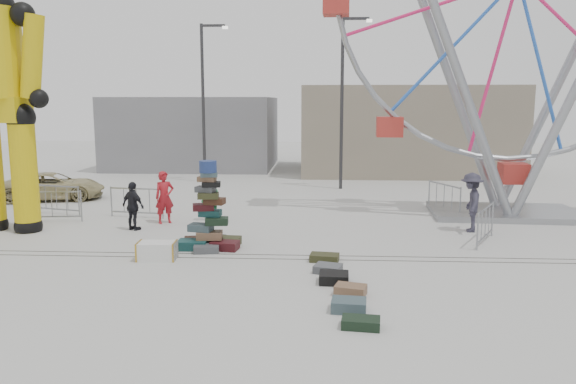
# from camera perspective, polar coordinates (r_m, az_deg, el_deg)

# --- Properties ---
(ground) EXTENTS (90.00, 90.00, 0.00)m
(ground) POSITION_cam_1_polar(r_m,az_deg,el_deg) (14.50, -4.73, -7.41)
(ground) COLOR #9E9E99
(ground) RESTS_ON ground
(track_line_near) EXTENTS (40.00, 0.04, 0.01)m
(track_line_near) POSITION_cam_1_polar(r_m,az_deg,el_deg) (15.07, -4.41, -6.75)
(track_line_near) COLOR #47443F
(track_line_near) RESTS_ON ground
(track_line_far) EXTENTS (40.00, 0.04, 0.01)m
(track_line_far) POSITION_cam_1_polar(r_m,az_deg,el_deg) (15.46, -4.22, -6.34)
(track_line_far) COLOR #47443F
(track_line_far) RESTS_ON ground
(building_right) EXTENTS (12.00, 8.00, 5.00)m
(building_right) POSITION_cam_1_polar(r_m,az_deg,el_deg) (34.18, 11.74, 6.23)
(building_right) COLOR gray
(building_right) RESTS_ON ground
(building_left) EXTENTS (10.00, 8.00, 4.40)m
(building_left) POSITION_cam_1_polar(r_m,az_deg,el_deg) (36.69, -9.40, 6.01)
(building_left) COLOR gray
(building_left) RESTS_ON ground
(lamp_post_right) EXTENTS (1.41, 0.25, 8.00)m
(lamp_post_right) POSITION_cam_1_polar(r_m,az_deg,el_deg) (26.80, 5.70, 9.86)
(lamp_post_right) COLOR #2D2D30
(lamp_post_right) RESTS_ON ground
(lamp_post_left) EXTENTS (1.41, 0.25, 8.00)m
(lamp_post_left) POSITION_cam_1_polar(r_m,az_deg,el_deg) (29.36, -8.45, 9.74)
(lamp_post_left) COLOR #2D2D30
(lamp_post_left) RESTS_ON ground
(suitcase_tower) EXTENTS (1.75, 1.57, 2.50)m
(suitcase_tower) POSITION_cam_1_polar(r_m,az_deg,el_deg) (16.12, -8.00, -3.21)
(suitcase_tower) COLOR #164344
(suitcase_tower) RESTS_ON ground
(crash_test_dummy) EXTENTS (3.39, 1.48, 8.48)m
(crash_test_dummy) POSITION_cam_1_polar(r_m,az_deg,el_deg) (19.90, -27.18, 9.15)
(crash_test_dummy) COLOR black
(crash_test_dummy) RESTS_ON ground
(ferris_wheel) EXTENTS (12.71, 3.41, 14.76)m
(ferris_wheel) POSITION_cam_1_polar(r_m,az_deg,el_deg) (21.97, 22.19, 16.71)
(ferris_wheel) COLOR gray
(ferris_wheel) RESTS_ON ground
(steamer_trunk) EXTENTS (1.03, 0.63, 0.47)m
(steamer_trunk) POSITION_cam_1_polar(r_m,az_deg,el_deg) (15.28, -13.17, -5.85)
(steamer_trunk) COLOR silver
(steamer_trunk) RESTS_ON ground
(row_case_0) EXTENTS (0.80, 0.57, 0.19)m
(row_case_0) POSITION_cam_1_polar(r_m,az_deg,el_deg) (14.80, 3.73, -6.66)
(row_case_0) COLOR #34361B
(row_case_0) RESTS_ON ground
(row_case_1) EXTENTS (0.76, 0.69, 0.19)m
(row_case_1) POSITION_cam_1_polar(r_m,az_deg,el_deg) (13.88, 4.07, -7.76)
(row_case_1) COLOR #4F5256
(row_case_1) RESTS_ON ground
(row_case_2) EXTENTS (0.70, 0.63, 0.23)m
(row_case_2) POSITION_cam_1_polar(r_m,az_deg,el_deg) (13.11, 4.69, -8.69)
(row_case_2) COLOR black
(row_case_2) RESTS_ON ground
(row_case_3) EXTENTS (0.75, 0.61, 0.22)m
(row_case_3) POSITION_cam_1_polar(r_m,az_deg,el_deg) (12.36, 6.37, -9.87)
(row_case_3) COLOR brown
(row_case_3) RESTS_ON ground
(row_case_4) EXTENTS (0.74, 0.58, 0.24)m
(row_case_4) POSITION_cam_1_polar(r_m,az_deg,el_deg) (11.45, 6.19, -11.37)
(row_case_4) COLOR #3F545A
(row_case_4) RESTS_ON ground
(row_case_5) EXTENTS (0.75, 0.51, 0.19)m
(row_case_5) POSITION_cam_1_polar(r_m,az_deg,el_deg) (10.71, 7.41, -13.04)
(row_case_5) COLOR black
(row_case_5) RESTS_ON ground
(barricade_dummy_a) EXTENTS (1.95, 0.63, 1.10)m
(barricade_dummy_a) POSITION_cam_1_polar(r_m,az_deg,el_deg) (22.51, -22.46, -0.69)
(barricade_dummy_a) COLOR gray
(barricade_dummy_a) RESTS_ON ground
(barricade_dummy_b) EXTENTS (2.00, 0.31, 1.10)m
(barricade_dummy_b) POSITION_cam_1_polar(r_m,az_deg,el_deg) (21.12, -22.86, -1.33)
(barricade_dummy_b) COLOR gray
(barricade_dummy_b) RESTS_ON ground
(barricade_dummy_c) EXTENTS (1.99, 0.41, 1.10)m
(barricade_dummy_c) POSITION_cam_1_polar(r_m,az_deg,el_deg) (20.90, -15.12, -1.03)
(barricade_dummy_c) COLOR gray
(barricade_dummy_c) RESTS_ON ground
(barricade_wheel_front) EXTENTS (1.02, 1.81, 1.10)m
(barricade_wheel_front) POSITION_cam_1_polar(r_m,az_deg,el_deg) (17.55, 19.42, -3.14)
(barricade_wheel_front) COLOR gray
(barricade_wheel_front) RESTS_ON ground
(barricade_wheel_back) EXTENTS (0.85, 1.89, 1.10)m
(barricade_wheel_back) POSITION_cam_1_polar(r_m,az_deg,el_deg) (21.95, 15.56, -0.57)
(barricade_wheel_back) COLOR gray
(barricade_wheel_back) RESTS_ON ground
(pedestrian_red) EXTENTS (0.78, 0.71, 1.80)m
(pedestrian_red) POSITION_cam_1_polar(r_m,az_deg,el_deg) (19.63, -12.43, -0.53)
(pedestrian_red) COLOR maroon
(pedestrian_red) RESTS_ON ground
(pedestrian_green) EXTENTS (0.89, 0.94, 1.53)m
(pedestrian_green) POSITION_cam_1_polar(r_m,az_deg,el_deg) (19.68, -7.90, -0.78)
(pedestrian_green) COLOR #196632
(pedestrian_green) RESTS_ON ground
(pedestrian_black) EXTENTS (1.00, 0.80, 1.58)m
(pedestrian_black) POSITION_cam_1_polar(r_m,az_deg,el_deg) (18.82, -15.45, -1.39)
(pedestrian_black) COLOR black
(pedestrian_black) RESTS_ON ground
(pedestrian_grey) EXTENTS (0.90, 1.33, 1.90)m
(pedestrian_grey) POSITION_cam_1_polar(r_m,az_deg,el_deg) (18.85, 18.11, -1.00)
(pedestrian_grey) COLOR #2C2A38
(pedestrian_grey) RESTS_ON ground
(parked_suv) EXTENTS (4.53, 2.91, 1.16)m
(parked_suv) POSITION_cam_1_polar(r_m,az_deg,el_deg) (25.86, -22.78, 0.55)
(parked_suv) COLOR tan
(parked_suv) RESTS_ON ground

